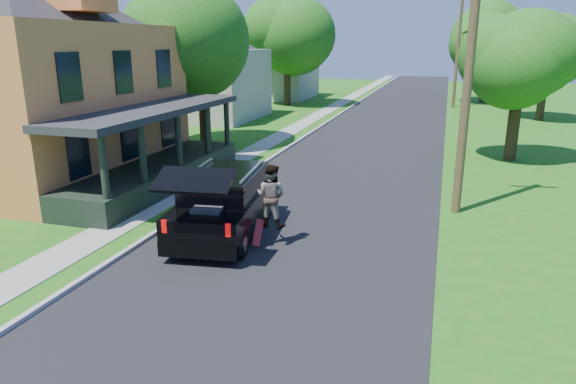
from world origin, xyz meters
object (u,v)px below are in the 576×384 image
(tree_right_near, at_px, (521,62))
(utility_pole_near, at_px, (472,40))
(skateboarder, at_px, (271,196))
(black_suv, at_px, (224,203))

(tree_right_near, xyz_separation_m, utility_pole_near, (-2.55, -9.18, 0.95))
(skateboarder, bearing_deg, black_suv, -4.65)
(tree_right_near, height_order, utility_pole_near, utility_pole_near)
(utility_pole_near, bearing_deg, skateboarder, -146.60)
(black_suv, xyz_separation_m, utility_pole_near, (6.60, 4.16, 4.60))
(skateboarder, xyz_separation_m, tree_right_near, (7.57, 13.68, 3.18))
(skateboarder, bearing_deg, tree_right_near, -111.62)
(black_suv, bearing_deg, utility_pole_near, 24.84)
(skateboarder, bearing_deg, utility_pole_near, -130.78)
(utility_pole_near, bearing_deg, black_suv, -156.22)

